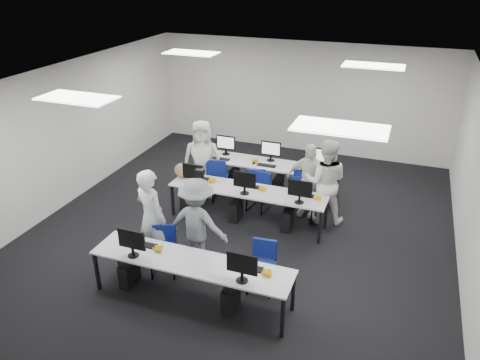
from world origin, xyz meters
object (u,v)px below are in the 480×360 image
(chair_2, at_px, (206,188))
(student_0, at_px, (151,217))
(chair_1, at_px, (262,275))
(chair_7, at_px, (306,196))
(chair_3, at_px, (259,199))
(chair_6, at_px, (256,190))
(desk_mid, at_px, (248,192))
(chair_0, at_px, (164,259))
(chair_4, at_px, (301,207))
(photographer, at_px, (197,224))
(chair_5, at_px, (218,183))
(student_1, at_px, (325,181))
(desk_front, at_px, (191,264))
(student_2, at_px, (202,159))
(student_3, at_px, (308,180))

(chair_2, relative_size, student_0, 0.47)
(chair_1, bearing_deg, chair_7, 83.97)
(chair_3, distance_m, chair_6, 0.42)
(desk_mid, relative_size, chair_0, 3.80)
(chair_4, height_order, photographer, photographer)
(chair_6, bearing_deg, chair_4, -39.63)
(desk_mid, xyz_separation_m, chair_6, (-0.14, 0.94, -0.42))
(chair_1, bearing_deg, chair_5, 119.73)
(chair_6, height_order, student_1, student_1)
(desk_mid, relative_size, student_1, 1.80)
(desk_front, xyz_separation_m, chair_4, (0.99, 3.08, -0.40))
(student_0, relative_size, student_1, 1.01)
(desk_front, height_order, chair_0, chair_0)
(chair_2, bearing_deg, chair_0, -95.14)
(student_2, bearing_deg, chair_6, -11.48)
(chair_5, xyz_separation_m, student_3, (2.10, -0.18, 0.50))
(chair_5, bearing_deg, chair_1, -69.07)
(chair_0, xyz_separation_m, student_2, (-0.58, 2.89, 0.62))
(desk_front, bearing_deg, desk_mid, 90.00)
(chair_6, bearing_deg, student_0, -125.84)
(chair_5, bearing_deg, student_0, -104.75)
(chair_2, bearing_deg, chair_7, -6.09)
(chair_3, relative_size, chair_7, 0.85)
(student_1, bearing_deg, student_0, 37.67)
(chair_3, bearing_deg, chair_6, 126.40)
(chair_5, height_order, student_2, student_2)
(student_1, bearing_deg, desk_mid, 15.41)
(chair_5, height_order, chair_7, chair_7)
(student_0, relative_size, student_3, 1.13)
(chair_6, height_order, photographer, photographer)
(chair_2, height_order, student_0, student_0)
(chair_7, bearing_deg, chair_1, -83.65)
(desk_front, relative_size, chair_3, 3.91)
(desk_mid, height_order, photographer, photographer)
(chair_6, height_order, student_3, student_3)
(chair_3, bearing_deg, chair_1, -60.96)
(desk_mid, bearing_deg, student_0, -119.84)
(desk_mid, height_order, chair_2, chair_2)
(chair_5, height_order, student_0, student_0)
(chair_4, relative_size, student_3, 0.56)
(photographer, bearing_deg, student_1, -126.50)
(chair_2, distance_m, student_1, 2.72)
(chair_1, xyz_separation_m, student_1, (0.50, 2.55, 0.62))
(student_3, bearing_deg, student_1, -12.92)
(chair_4, relative_size, student_1, 0.50)
(student_1, height_order, student_3, student_1)
(chair_0, height_order, photographer, photographer)
(chair_2, relative_size, chair_5, 0.91)
(chair_2, xyz_separation_m, chair_5, (0.18, 0.28, 0.03))
(chair_4, height_order, chair_7, chair_7)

